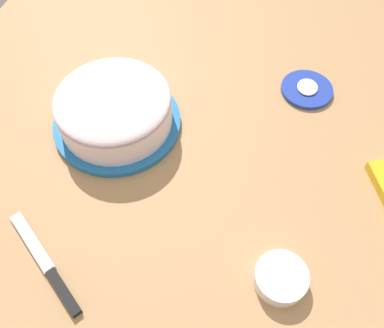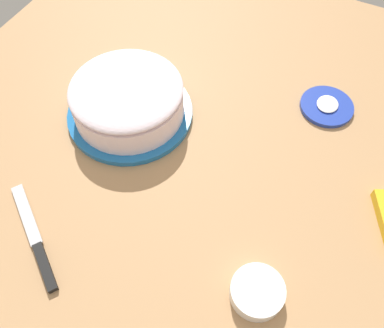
% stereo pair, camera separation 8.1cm
% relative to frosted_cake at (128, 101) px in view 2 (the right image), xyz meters
% --- Properties ---
extents(ground_plane, '(1.54, 1.54, 0.00)m').
position_rel_frosted_cake_xyz_m(ground_plane, '(-0.12, -0.30, -0.05)').
color(ground_plane, tan).
extents(frosted_cake, '(0.28, 0.28, 0.10)m').
position_rel_frosted_cake_xyz_m(frosted_cake, '(0.00, 0.00, 0.00)').
color(frosted_cake, '#1E6BB2').
rests_on(frosted_cake, ground_plane).
extents(frosting_tub_lid, '(0.12, 0.12, 0.02)m').
position_rel_frosted_cake_xyz_m(frosting_tub_lid, '(0.22, -0.39, -0.04)').
color(frosting_tub_lid, '#233DAD').
rests_on(frosting_tub_lid, ground_plane).
extents(spreading_knife, '(0.15, 0.20, 0.01)m').
position_rel_frosted_cake_xyz_m(spreading_knife, '(-0.35, -0.01, -0.04)').
color(spreading_knife, silver).
rests_on(spreading_knife, ground_plane).
extents(sprinkle_bowl_yellow, '(0.09, 0.09, 0.03)m').
position_rel_frosted_cake_xyz_m(sprinkle_bowl_yellow, '(-0.25, -0.40, -0.03)').
color(sprinkle_bowl_yellow, white).
rests_on(sprinkle_bowl_yellow, ground_plane).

